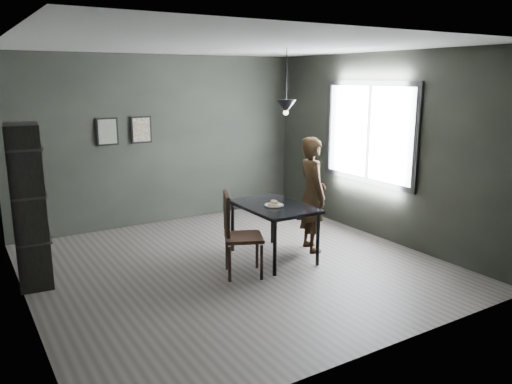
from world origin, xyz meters
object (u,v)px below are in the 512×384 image
wood_chair (236,229)px  shelf_unit (29,206)px  pendant_lamp (286,106)px  cafe_table (274,211)px  white_plate (274,206)px  woman (312,194)px

wood_chair → shelf_unit: bearing=177.8°
pendant_lamp → cafe_table: bearing=-158.2°
white_plate → shelf_unit: bearing=163.9°
woman → pendant_lamp: (-0.40, 0.10, 1.23)m
cafe_table → white_plate: size_ratio=5.22×
wood_chair → shelf_unit: 2.45m
cafe_table → woman: (0.65, 0.00, 0.15)m
cafe_table → woman: size_ratio=0.73×
woman → wood_chair: (-1.39, -0.27, -0.22)m
white_plate → shelf_unit: shelf_unit is taller
white_plate → shelf_unit: size_ratio=0.12×
cafe_table → shelf_unit: bearing=165.0°
shelf_unit → pendant_lamp: pendant_lamp is taller
white_plate → wood_chair: wood_chair is taller
white_plate → woman: (0.68, 0.05, 0.06)m
shelf_unit → wood_chair: bearing=-19.8°
woman → white_plate: bearing=109.6°
wood_chair → cafe_table: bearing=43.6°
cafe_table → white_plate: white_plate is taller
cafe_table → wood_chair: (-0.74, -0.27, -0.07)m
white_plate → wood_chair: (-0.71, -0.22, -0.15)m
pendant_lamp → shelf_unit: bearing=167.8°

